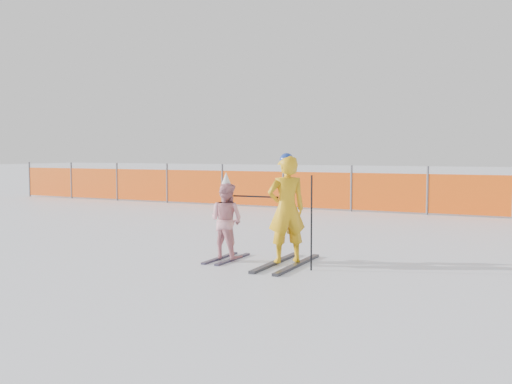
{
  "coord_description": "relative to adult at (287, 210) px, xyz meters",
  "views": [
    {
      "loc": [
        3.77,
        -7.25,
        1.6
      ],
      "look_at": [
        0.0,
        0.5,
        1.0
      ],
      "focal_mm": 40.0,
      "sensor_mm": 36.0,
      "label": 1
    }
  ],
  "objects": [
    {
      "name": "ground",
      "position": [
        -0.65,
        -0.16,
        -0.79
      ],
      "size": [
        120.0,
        120.0,
        0.0
      ],
      "primitive_type": "plane",
      "color": "white",
      "rests_on": "ground"
    },
    {
      "name": "adult",
      "position": [
        0.0,
        0.0,
        0.0
      ],
      "size": [
        0.65,
        1.57,
        1.59
      ],
      "color": "black",
      "rests_on": "ground"
    },
    {
      "name": "child",
      "position": [
        -0.96,
        -0.02,
        -0.19
      ],
      "size": [
        0.6,
        0.99,
        1.31
      ],
      "color": "black",
      "rests_on": "ground"
    },
    {
      "name": "ski_poles",
      "position": [
        0.12,
        -0.13,
        -0.03
      ],
      "size": [
        1.3,
        0.22,
        1.3
      ],
      "color": "black",
      "rests_on": "ground"
    },
    {
      "name": "safety_fence",
      "position": [
        -4.78,
        7.55,
        -0.23
      ],
      "size": [
        17.13,
        0.06,
        1.25
      ],
      "color": "#595960",
      "rests_on": "ground"
    }
  ]
}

